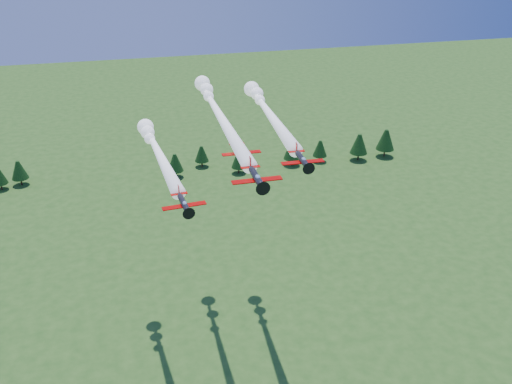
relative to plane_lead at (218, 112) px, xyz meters
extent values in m
plane|color=#2A541A|center=(-0.41, -24.94, -51.50)|extent=(600.00, 600.00, 0.00)
cylinder|color=black|center=(0.18, -32.98, 0.00)|extent=(1.12, 5.90, 1.09)
cone|color=black|center=(0.20, -36.42, 0.00)|extent=(1.10, 0.99, 1.09)
cone|color=black|center=(0.20, -37.07, 0.00)|extent=(0.48, 0.49, 0.48)
cylinder|color=black|center=(0.20, -37.26, 0.00)|extent=(2.29, 0.06, 2.29)
cube|color=#D00300|center=(0.18, -33.41, -0.35)|extent=(8.09, 1.52, 0.13)
cube|color=#D00300|center=(0.16, -29.10, 0.05)|extent=(3.17, 0.95, 0.08)
cube|color=#D00300|center=(0.16, -28.99, 0.93)|extent=(0.10, 1.04, 1.58)
ellipsoid|color=#84A6CD|center=(0.18, -33.96, 0.44)|extent=(0.79, 1.31, 0.68)
sphere|color=white|center=(-0.06, 10.42, 0.00)|extent=(2.30, 2.30, 2.30)
sphere|color=white|center=(-0.09, 15.94, 0.00)|extent=(3.00, 3.00, 3.00)
sphere|color=white|center=(-0.12, 21.45, 0.00)|extent=(3.70, 3.70, 3.70)
cylinder|color=black|center=(-10.85, -26.53, -6.54)|extent=(1.51, 5.51, 1.01)
cone|color=black|center=(-10.55, -29.68, -6.54)|extent=(1.09, 1.00, 1.01)
cone|color=black|center=(-10.50, -30.29, -6.54)|extent=(0.48, 0.49, 0.44)
cylinder|color=black|center=(-10.48, -30.46, -6.54)|extent=(2.11, 0.24, 2.12)
cube|color=#D00300|center=(-10.81, -26.93, -6.86)|extent=(7.55, 2.05, 0.12)
cube|color=#D00300|center=(-11.18, -22.97, -6.49)|extent=(2.99, 1.12, 0.07)
cube|color=#D00300|center=(-11.19, -22.87, -5.68)|extent=(0.18, 0.96, 1.46)
ellipsoid|color=#84A6CD|center=(-10.77, -27.43, -6.13)|extent=(0.83, 1.27, 0.63)
sphere|color=white|center=(-13.78, 4.86, -6.54)|extent=(2.30, 2.30, 2.30)
sphere|color=white|center=(-14.14, 8.73, -6.54)|extent=(3.00, 3.00, 3.00)
sphere|color=white|center=(-14.51, 12.61, -6.54)|extent=(3.70, 3.70, 3.70)
cylinder|color=black|center=(10.34, -25.12, -1.29)|extent=(1.20, 5.58, 1.03)
cone|color=black|center=(10.24, -28.36, -1.29)|extent=(1.06, 0.96, 1.03)
cone|color=black|center=(10.22, -28.97, -1.29)|extent=(0.47, 0.48, 0.45)
cylinder|color=black|center=(10.22, -29.15, -1.29)|extent=(2.16, 0.11, 2.16)
cube|color=#D00300|center=(10.33, -25.53, -1.62)|extent=(7.65, 1.63, 0.12)
cube|color=#D00300|center=(10.46, -21.47, -1.24)|extent=(3.01, 0.97, 0.07)
cube|color=#D00300|center=(10.46, -21.37, -0.41)|extent=(0.12, 0.98, 1.49)
ellipsoid|color=#84A6CD|center=(10.32, -26.04, -0.88)|extent=(0.78, 1.26, 0.64)
sphere|color=white|center=(11.45, 9.76, -1.29)|extent=(2.30, 2.30, 2.30)
sphere|color=white|center=(11.59, 14.11, -1.29)|extent=(3.00, 3.00, 3.00)
sphere|color=white|center=(11.73, 18.46, -1.29)|extent=(3.70, 3.70, 3.70)
cylinder|color=black|center=(0.86, -18.52, -1.37)|extent=(1.07, 5.21, 0.96)
cone|color=black|center=(0.92, -21.55, -1.37)|extent=(0.98, 0.88, 0.96)
cone|color=black|center=(0.93, -22.13, -1.37)|extent=(0.43, 0.44, 0.42)
cylinder|color=black|center=(0.93, -22.29, -1.37)|extent=(2.02, 0.08, 2.02)
cube|color=#D00300|center=(0.87, -18.91, -1.68)|extent=(7.14, 1.44, 0.12)
cube|color=#D00300|center=(0.79, -15.11, -1.32)|extent=(2.80, 0.87, 0.07)
cube|color=#D00300|center=(0.79, -15.02, -0.55)|extent=(0.11, 0.92, 1.39)
ellipsoid|color=#84A6CD|center=(0.87, -19.39, -0.98)|extent=(0.72, 1.17, 0.60)
cylinder|color=#382314|center=(54.09, 82.63, -50.29)|extent=(0.60, 0.60, 2.43)
cone|color=black|center=(54.09, 82.63, -45.95)|extent=(5.56, 5.56, 6.25)
cylinder|color=#382314|center=(8.36, 88.71, -50.33)|extent=(0.60, 0.60, 2.34)
cone|color=black|center=(8.36, 88.71, -46.16)|extent=(5.34, 5.34, 6.01)
cylinder|color=#382314|center=(69.38, 80.42, -49.99)|extent=(0.60, 0.60, 3.01)
cone|color=black|center=(69.38, 80.42, -44.61)|extent=(6.89, 6.89, 7.75)
cylinder|color=#382314|center=(20.86, 79.42, -50.30)|extent=(0.60, 0.60, 2.40)
cone|color=black|center=(20.86, 79.42, -46.02)|extent=(5.48, 5.48, 6.16)
cylinder|color=#382314|center=(-63.90, 85.70, -50.33)|extent=(0.60, 0.60, 2.34)
cylinder|color=#382314|center=(-2.54, 81.49, -50.22)|extent=(0.60, 0.60, 2.55)
cone|color=black|center=(-2.54, 81.49, -45.66)|extent=(5.84, 5.84, 6.57)
cylinder|color=#382314|center=(42.37, 81.84, -50.10)|extent=(0.60, 0.60, 2.80)
cone|color=black|center=(42.37, 81.84, -45.11)|extent=(6.39, 6.39, 7.19)
cylinder|color=#382314|center=(-57.45, 88.05, -50.21)|extent=(0.60, 0.60, 2.58)
cone|color=black|center=(-57.45, 88.05, -45.61)|extent=(5.89, 5.89, 6.62)
cylinder|color=#382314|center=(81.10, 81.39, -49.92)|extent=(0.60, 0.60, 3.16)
cone|color=black|center=(81.10, 81.39, -44.29)|extent=(7.21, 7.21, 8.12)
camera|label=1|loc=(-19.13, -112.00, 37.91)|focal=40.00mm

